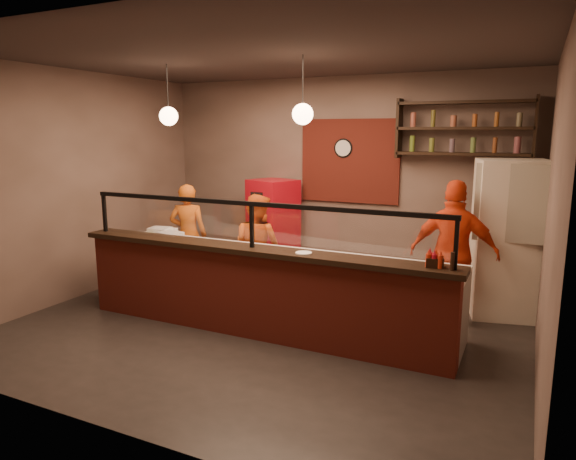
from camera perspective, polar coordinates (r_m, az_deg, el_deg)
The scene contains 29 objects.
floor at distance 6.42m, azimuth -2.54°, elevation -10.65°, with size 6.00×6.00×0.00m, color black.
ceiling at distance 6.03m, azimuth -2.81°, elevation 18.92°, with size 6.00×6.00×0.00m, color #362D2A.
wall_back at distance 8.29m, azimuth 5.56°, elevation 5.61°, with size 6.00×6.00×0.00m, color #766057.
wall_left at distance 7.89m, azimuth -22.32°, elevation 4.58°, with size 5.00×5.00×0.00m, color #766057.
wall_right at distance 5.32m, azimuth 27.16°, elevation 1.51°, with size 5.00×5.00×0.00m, color #766057.
wall_front at distance 4.02m, azimuth -19.74°, elevation -0.58°, with size 6.00×6.00×0.00m, color #766057.
brick_patch at distance 8.18m, azimuth 6.85°, elevation 7.62°, with size 1.60×0.04×1.30m, color maroon.
service_counter at distance 6.00m, azimuth -3.94°, elevation -7.14°, with size 4.60×0.25×1.00m, color maroon.
counter_ledge at distance 5.86m, azimuth -4.01°, elevation -2.21°, with size 4.70×0.37×0.06m, color black.
worktop_cabinet at distance 6.44m, azimuth -1.73°, elevation -6.55°, with size 4.60×0.75×0.85m, color gray.
worktop at distance 6.32m, azimuth -1.75°, elevation -2.66°, with size 4.60×0.75×0.05m, color silver.
sneeze_guard at distance 5.79m, azimuth -4.05°, elevation 1.07°, with size 4.50×0.05×0.52m.
wall_shelving at distance 7.64m, azimuth 18.94°, elevation 10.64°, with size 1.84×0.28×0.85m.
wall_clock at distance 8.19m, azimuth 6.19°, elevation 9.04°, with size 0.30×0.30×0.04m, color black.
pendant_left at distance 6.97m, azimuth -13.12°, elevation 12.23°, with size 0.24×0.24×0.77m.
pendant_right at distance 5.98m, azimuth 1.64°, elevation 12.77°, with size 0.24×0.24×0.77m.
cook_left at distance 8.06m, azimuth -11.02°, elevation -0.53°, with size 0.57×0.38×1.57m, color #D05D13.
cook_mid at distance 7.20m, azimuth -3.42°, elevation -1.98°, with size 0.73×0.57×1.51m, color #C74E12.
cook_right at distance 6.57m, azimuth 17.96°, elevation -2.49°, with size 1.05×0.44×1.79m, color red.
fridge at distance 7.15m, azimuth 23.27°, elevation -0.89°, with size 0.84×0.78×2.01m, color #EEE5C9.
red_cooler at distance 8.48m, azimuth -1.65°, elevation 0.26°, with size 0.68×0.62×1.59m, color #AD0B18.
pizza_dough at distance 6.30m, azimuth 0.74°, elevation -2.43°, with size 0.45×0.45×0.01m, color beige.
prep_tub_a at distance 7.37m, azimuth -14.01°, elevation -0.27°, with size 0.28×0.23×0.14m, color white.
prep_tub_b at distance 7.31m, azimuth -13.42°, elevation -0.38°, with size 0.27×0.21×0.13m, color white.
prep_tub_c at distance 6.97m, azimuth -12.95°, elevation -0.83°, with size 0.30×0.24×0.15m, color silver.
rolling_pin at distance 7.38m, azimuth -15.80°, elevation -0.67°, with size 0.06×0.06×0.36m, color gold.
condiment_caddy at distance 5.19m, azimuth 15.98°, elevation -3.45°, with size 0.17×0.13×0.09m, color black.
pepper_mill at distance 5.10m, azimuth 17.79°, elevation -3.33°, with size 0.04×0.04×0.18m, color black.
small_plate at distance 5.55m, azimuth 1.75°, elevation -2.56°, with size 0.18×0.18×0.01m, color white.
Camera 1 is at (2.83, -5.26, 2.36)m, focal length 32.00 mm.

